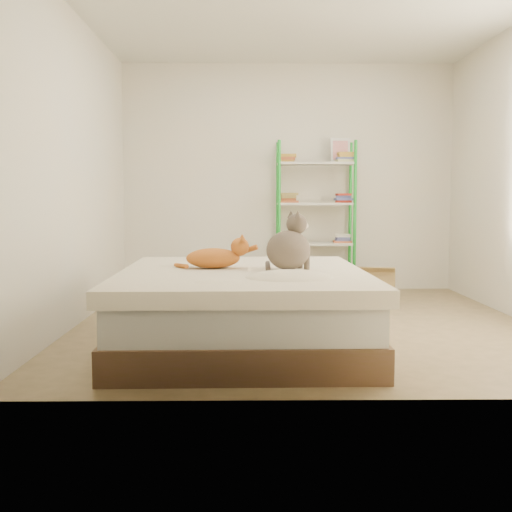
{
  "coord_description": "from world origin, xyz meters",
  "views": [
    {
      "loc": [
        -0.48,
        -5.37,
        1.04
      ],
      "look_at": [
        -0.41,
        -0.53,
        0.62
      ],
      "focal_mm": 45.0,
      "sensor_mm": 36.0,
      "label": 1
    }
  ],
  "objects_px": {
    "orange_cat": "(213,256)",
    "white_bin": "(199,275)",
    "shelf_unit": "(316,216)",
    "cardboard_box": "(373,284)",
    "grey_cat": "(288,241)",
    "bed": "(243,308)"
  },
  "relations": [
    {
      "from": "orange_cat",
      "to": "white_bin",
      "type": "bearing_deg",
      "value": 91.64
    },
    {
      "from": "shelf_unit",
      "to": "cardboard_box",
      "type": "distance_m",
      "value": 1.06
    },
    {
      "from": "orange_cat",
      "to": "grey_cat",
      "type": "relative_size",
      "value": 1.14
    },
    {
      "from": "grey_cat",
      "to": "cardboard_box",
      "type": "relative_size",
      "value": 0.76
    },
    {
      "from": "grey_cat",
      "to": "orange_cat",
      "type": "bearing_deg",
      "value": 49.83
    },
    {
      "from": "bed",
      "to": "shelf_unit",
      "type": "bearing_deg",
      "value": 72.44
    },
    {
      "from": "orange_cat",
      "to": "cardboard_box",
      "type": "xyz_separation_m",
      "value": [
        1.57,
        2.0,
        -0.48
      ]
    },
    {
      "from": "orange_cat",
      "to": "cardboard_box",
      "type": "distance_m",
      "value": 2.58
    },
    {
      "from": "bed",
      "to": "cardboard_box",
      "type": "distance_m",
      "value": 2.51
    },
    {
      "from": "orange_cat",
      "to": "cardboard_box",
      "type": "height_order",
      "value": "orange_cat"
    },
    {
      "from": "orange_cat",
      "to": "grey_cat",
      "type": "distance_m",
      "value": 0.56
    },
    {
      "from": "grey_cat",
      "to": "cardboard_box",
      "type": "bearing_deg",
      "value": -54.86
    },
    {
      "from": "bed",
      "to": "orange_cat",
      "type": "bearing_deg",
      "value": 151.65
    },
    {
      "from": "orange_cat",
      "to": "shelf_unit",
      "type": "distance_m",
      "value": 2.8
    },
    {
      "from": "shelf_unit",
      "to": "orange_cat",
      "type": "bearing_deg",
      "value": -111.62
    },
    {
      "from": "bed",
      "to": "cardboard_box",
      "type": "height_order",
      "value": "bed"
    },
    {
      "from": "shelf_unit",
      "to": "white_bin",
      "type": "relative_size",
      "value": 4.22
    },
    {
      "from": "bed",
      "to": "cardboard_box",
      "type": "xyz_separation_m",
      "value": [
        1.35,
        2.11,
        -0.11
      ]
    },
    {
      "from": "bed",
      "to": "grey_cat",
      "type": "height_order",
      "value": "grey_cat"
    },
    {
      "from": "bed",
      "to": "orange_cat",
      "type": "distance_m",
      "value": 0.44
    },
    {
      "from": "white_bin",
      "to": "cardboard_box",
      "type": "bearing_deg",
      "value": -16.98
    },
    {
      "from": "bed",
      "to": "white_bin",
      "type": "distance_m",
      "value": 2.73
    }
  ]
}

